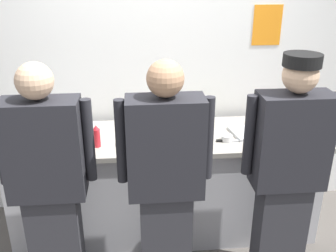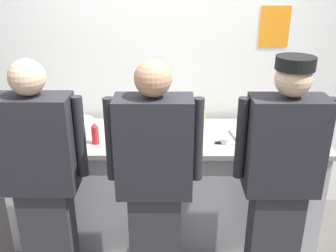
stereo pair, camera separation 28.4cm
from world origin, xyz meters
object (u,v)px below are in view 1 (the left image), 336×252
at_px(chef_far_right, 287,171).
at_px(ramekin_red_sauce, 227,138).
at_px(chef_near_left, 49,184).
at_px(chef_center, 166,182).
at_px(mixing_bowl_steel, 72,131).
at_px(plate_stack_front, 186,127).
at_px(ramekin_orange_sauce, 33,132).
at_px(ramekin_green_sauce, 155,129).
at_px(squeeze_bottle_secondary, 283,110).
at_px(chefs_knife, 230,140).
at_px(squeeze_bottle_primary, 199,116).
at_px(deli_cup, 128,124).
at_px(squeeze_bottle_spare, 97,136).
at_px(sheet_tray, 260,131).
at_px(plate_stack_rear, 133,142).

bearing_deg(chef_far_right, ramekin_red_sauce, 119.28).
height_order(chef_near_left, ramekin_red_sauce, chef_near_left).
relative_size(chef_center, mixing_bowl_steel, 4.69).
bearing_deg(chef_far_right, chef_center, -177.06).
relative_size(plate_stack_front, ramekin_orange_sauce, 2.78).
xyz_separation_m(chef_far_right, ramekin_green_sauce, (-0.87, 0.79, 0.01)).
relative_size(chef_center, ramekin_red_sauce, 19.22).
bearing_deg(chef_far_right, plate_stack_front, 128.46).
relative_size(plate_stack_front, mixing_bowl_steel, 0.65).
bearing_deg(squeeze_bottle_secondary, chefs_knife, -145.10).
height_order(plate_stack_front, squeeze_bottle_primary, squeeze_bottle_primary).
xyz_separation_m(chef_far_right, squeeze_bottle_secondary, (0.30, 0.92, 0.10)).
height_order(ramekin_green_sauce, deli_cup, deli_cup).
distance_m(squeeze_bottle_secondary, squeeze_bottle_spare, 1.69).
distance_m(chef_center, squeeze_bottle_spare, 0.75).
xyz_separation_m(squeeze_bottle_secondary, chefs_knife, (-0.57, -0.40, -0.10)).
xyz_separation_m(ramekin_red_sauce, deli_cup, (-0.79, 0.30, 0.02)).
height_order(mixing_bowl_steel, squeeze_bottle_secondary, squeeze_bottle_secondary).
distance_m(plate_stack_front, ramekin_green_sauce, 0.27).
height_order(squeeze_bottle_spare, ramekin_red_sauce, squeeze_bottle_spare).
distance_m(chef_far_right, ramekin_red_sauce, 0.61).
height_order(plate_stack_front, chefs_knife, plate_stack_front).
bearing_deg(ramekin_red_sauce, squeeze_bottle_secondary, 33.15).
height_order(plate_stack_front, sheet_tray, plate_stack_front).
distance_m(chef_near_left, ramekin_green_sauce, 1.07).
bearing_deg(chef_far_right, sheet_tray, 87.88).
bearing_deg(chef_near_left, sheet_tray, 22.02).
relative_size(chef_center, ramekin_orange_sauce, 20.02).
xyz_separation_m(sheet_tray, squeeze_bottle_primary, (-0.49, 0.23, 0.07)).
bearing_deg(plate_stack_rear, plate_stack_front, 26.49).
xyz_separation_m(squeeze_bottle_primary, squeeze_bottle_spare, (-0.86, -0.38, 0.00)).
distance_m(sheet_tray, chefs_knife, 0.33).
bearing_deg(chef_near_left, ramekin_red_sauce, 21.63).
bearing_deg(chef_far_right, chefs_knife, 117.36).
bearing_deg(chef_near_left, plate_stack_rear, 42.87).
relative_size(plate_stack_front, squeeze_bottle_secondary, 1.15).
distance_m(chef_near_left, sheet_tray, 1.77).
bearing_deg(ramekin_orange_sauce, plate_stack_rear, -18.18).
relative_size(plate_stack_front, squeeze_bottle_spare, 1.34).
height_order(squeeze_bottle_primary, ramekin_green_sauce, squeeze_bottle_primary).
distance_m(plate_stack_rear, sheet_tray, 1.09).
xyz_separation_m(plate_stack_front, ramekin_red_sauce, (0.30, -0.22, -0.02)).
height_order(chef_center, ramekin_green_sauce, chef_center).
bearing_deg(sheet_tray, squeeze_bottle_spare, -173.62).
bearing_deg(plate_stack_rear, sheet_tray, 7.54).
bearing_deg(squeeze_bottle_secondary, chef_near_left, -154.49).
distance_m(ramekin_orange_sauce, chefs_knife, 1.64).
bearing_deg(ramekin_red_sauce, plate_stack_rear, -179.89).
bearing_deg(ramekin_red_sauce, chef_near_left, -158.37).
height_order(ramekin_orange_sauce, chefs_knife, ramekin_orange_sauce).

